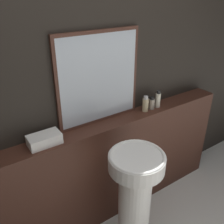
{
  "coord_description": "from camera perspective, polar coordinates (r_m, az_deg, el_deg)",
  "views": [
    {
      "loc": [
        -0.95,
        -0.08,
        1.99
      ],
      "look_at": [
        0.0,
        1.31,
        1.14
      ],
      "focal_mm": 40.0,
      "sensor_mm": 36.0,
      "label": 1
    }
  ],
  "objects": [
    {
      "name": "wall_back",
      "position": [
        2.01,
        -3.65,
        5.19
      ],
      "size": [
        8.0,
        0.06,
        2.5
      ],
      "color": "black",
      "rests_on": "ground_plane"
    },
    {
      "name": "pedestal_sink",
      "position": [
        2.03,
        5.26,
        -18.4
      ],
      "size": [
        0.41,
        0.41,
        0.94
      ],
      "color": "white",
      "rests_on": "ground_plane"
    },
    {
      "name": "shampoo_bottle",
      "position": [
        2.23,
        7.64,
        1.78
      ],
      "size": [
        0.06,
        0.06,
        0.14
      ],
      "color": "#C6B284",
      "rests_on": "vanity_counter"
    },
    {
      "name": "towel_stack",
      "position": [
        1.83,
        -15.2,
        -6.08
      ],
      "size": [
        0.23,
        0.13,
        0.08
      ],
      "color": "white",
      "rests_on": "vanity_counter"
    },
    {
      "name": "conditioner_bottle",
      "position": [
        2.28,
        9.07,
        1.94
      ],
      "size": [
        0.05,
        0.05,
        0.11
      ],
      "color": "gray",
      "rests_on": "vanity_counter"
    },
    {
      "name": "vanity_counter",
      "position": [
        2.31,
        -1.42,
        -13.47
      ],
      "size": [
        2.57,
        0.2,
        0.99
      ],
      "color": "#422319",
      "rests_on": "ground_plane"
    },
    {
      "name": "mirror",
      "position": [
        1.94,
        -3.02,
        7.57
      ],
      "size": [
        0.72,
        0.03,
        0.73
      ],
      "color": "#47281E",
      "rests_on": "vanity_counter"
    },
    {
      "name": "lotion_bottle",
      "position": [
        2.32,
        10.44,
        2.85
      ],
      "size": [
        0.05,
        0.05,
        0.16
      ],
      "color": "beige",
      "rests_on": "vanity_counter"
    }
  ]
}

